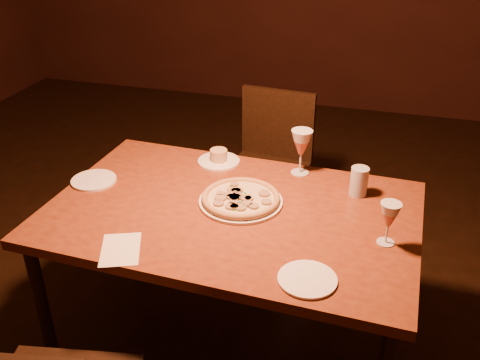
# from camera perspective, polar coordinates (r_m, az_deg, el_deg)

# --- Properties ---
(dining_table) EXTENTS (1.46, 0.97, 0.77)m
(dining_table) POSITION_cam_1_polar(r_m,az_deg,el_deg) (2.13, -0.90, -4.67)
(dining_table) COLOR brown
(dining_table) RESTS_ON floor
(chair_far) EXTENTS (0.47, 0.47, 0.89)m
(chair_far) POSITION_cam_1_polar(r_m,az_deg,el_deg) (3.05, 3.19, 2.00)
(chair_far) COLOR black
(chair_far) RESTS_ON floor
(pizza_plate) EXTENTS (0.33, 0.33, 0.04)m
(pizza_plate) POSITION_cam_1_polar(r_m,az_deg,el_deg) (2.12, 0.08, -2.00)
(pizza_plate) COLOR white
(pizza_plate) RESTS_ON dining_table
(ramekin_saucer) EXTENTS (0.19, 0.19, 0.06)m
(ramekin_saucer) POSITION_cam_1_polar(r_m,az_deg,el_deg) (2.44, -2.29, 2.35)
(ramekin_saucer) COLOR white
(ramekin_saucer) RESTS_ON dining_table
(wine_glass_far) EXTENTS (0.09, 0.09, 0.20)m
(wine_glass_far) POSITION_cam_1_polar(r_m,az_deg,el_deg) (2.32, 6.52, 2.96)
(wine_glass_far) COLOR #B9614D
(wine_glass_far) RESTS_ON dining_table
(wine_glass_right) EXTENTS (0.07, 0.07, 0.16)m
(wine_glass_right) POSITION_cam_1_polar(r_m,az_deg,el_deg) (1.93, 15.55, -4.49)
(wine_glass_right) COLOR #B9614D
(wine_glass_right) RESTS_ON dining_table
(water_tumbler) EXTENTS (0.07, 0.07, 0.12)m
(water_tumbler) POSITION_cam_1_polar(r_m,az_deg,el_deg) (2.21, 12.58, -0.15)
(water_tumbler) COLOR #B2B9C2
(water_tumbler) RESTS_ON dining_table
(side_plate_left) EXTENTS (0.19, 0.19, 0.01)m
(side_plate_left) POSITION_cam_1_polar(r_m,az_deg,el_deg) (2.37, -15.34, -0.02)
(side_plate_left) COLOR white
(side_plate_left) RESTS_ON dining_table
(side_plate_near) EXTENTS (0.19, 0.19, 0.01)m
(side_plate_near) POSITION_cam_1_polar(r_m,az_deg,el_deg) (1.75, 7.20, -10.46)
(side_plate_near) COLOR white
(side_plate_near) RESTS_ON dining_table
(menu_card) EXTENTS (0.20, 0.23, 0.00)m
(menu_card) POSITION_cam_1_polar(r_m,az_deg,el_deg) (1.92, -12.63, -7.23)
(menu_card) COLOR white
(menu_card) RESTS_ON dining_table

